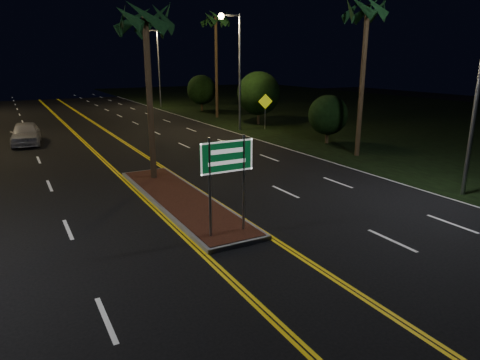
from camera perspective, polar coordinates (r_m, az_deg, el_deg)
ground at (r=11.96m, az=4.61°, el=-12.25°), size 120.00×120.00×0.00m
grass_right at (r=49.60m, az=18.03°, el=8.54°), size 40.00×110.00×0.01m
median_island at (r=17.72m, az=-7.90°, el=-2.55°), size 2.25×10.25×0.17m
highway_sign at (r=13.37m, az=-1.75°, el=1.89°), size 1.80×0.08×3.20m
streetlight_right_near at (r=19.71m, az=29.02°, el=14.02°), size 1.91×0.44×9.00m
streetlight_right_mid at (r=34.92m, az=-0.62°, el=15.86°), size 1.91×0.44×9.00m
streetlight_right_far at (r=53.38m, az=-11.21°, el=15.55°), size 1.91×0.44×9.00m
palm_median at (r=20.22m, az=-12.54°, el=20.16°), size 2.40×2.40×8.30m
palm_right_near at (r=26.41m, az=16.65°, el=20.83°), size 2.40×2.40×9.30m
palm_right_far at (r=43.18m, az=-3.26°, el=20.46°), size 2.40×2.40×10.30m
shrub_near at (r=30.13m, az=11.66°, el=8.48°), size 2.70×2.70×3.30m
shrub_mid at (r=38.44m, az=2.50°, el=11.47°), size 3.78×3.78×4.62m
shrub_far at (r=49.02m, az=-5.16°, el=11.90°), size 3.24×3.24×3.96m
car_near at (r=32.71m, az=-26.71°, el=5.80°), size 2.80×5.49×1.76m
warning_sign at (r=35.68m, az=3.39°, el=9.82°), size 1.19×0.29×2.89m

